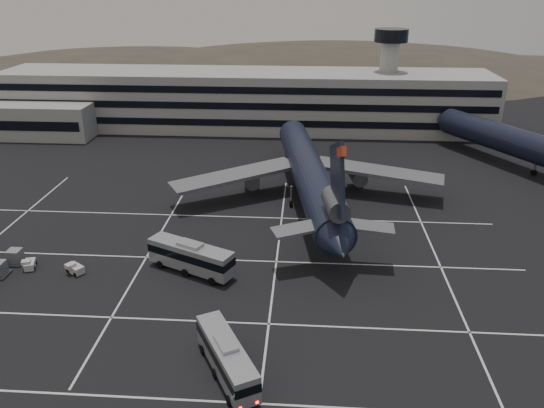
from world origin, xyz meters
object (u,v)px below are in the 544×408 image
at_px(bus_far, 191,256).
at_px(tug_a, 30,264).
at_px(bus_near, 227,356).
at_px(trijet_main, 310,174).

relative_size(bus_far, tug_a, 4.81).
height_order(bus_near, bus_far, bus_far).
bearing_deg(bus_near, trijet_main, 51.19).
xyz_separation_m(trijet_main, bus_near, (-7.74, -42.90, -3.09)).
xyz_separation_m(bus_near, tug_a, (-29.03, 18.23, -1.52)).
distance_m(trijet_main, bus_near, 43.70).
height_order(bus_far, tug_a, bus_far).
bearing_deg(tug_a, bus_near, -50.52).
distance_m(bus_near, bus_far, 20.34).
distance_m(bus_near, tug_a, 34.31).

